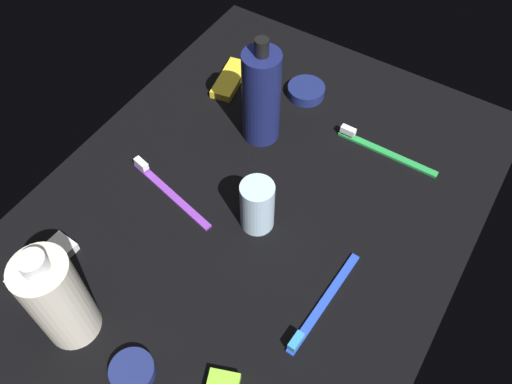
{
  "coord_description": "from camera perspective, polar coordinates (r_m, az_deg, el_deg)",
  "views": [
    {
      "loc": [
        -41.24,
        -25.91,
        69.43
      ],
      "look_at": [
        0.0,
        0.0,
        3.0
      ],
      "focal_mm": 37.5,
      "sensor_mm": 36.0,
      "label": 1
    }
  ],
  "objects": [
    {
      "name": "toothbrush_blue",
      "position": [
        0.76,
        6.91,
        -12.08
      ],
      "size": [
        18.04,
        2.2,
        2.1
      ],
      "color": "blue",
      "rests_on": "ground_plane"
    },
    {
      "name": "bodywash_bottle",
      "position": [
        0.72,
        -20.42,
        -10.62
      ],
      "size": [
        7.13,
        7.13,
        18.25
      ],
      "color": "silver",
      "rests_on": "ground_plane"
    },
    {
      "name": "toothbrush_green",
      "position": [
        0.93,
        13.21,
        4.5
      ],
      "size": [
        1.28,
        18.01,
        2.1
      ],
      "color": "green",
      "rests_on": "ground_plane"
    },
    {
      "name": "deodorant_stick",
      "position": [
        0.79,
        0.14,
        -1.47
      ],
      "size": [
        5.15,
        5.15,
        9.06
      ],
      "primitive_type": "cylinder",
      "color": "silver",
      "rests_on": "ground_plane"
    },
    {
      "name": "cream_tin_left",
      "position": [
        0.74,
        -13.05,
        -18.14
      ],
      "size": [
        5.84,
        5.84,
        1.71
      ],
      "primitive_type": "cylinder",
      "color": "navy",
      "rests_on": "ground_plane"
    },
    {
      "name": "snack_bar_yellow",
      "position": [
        1.03,
        -2.76,
        11.91
      ],
      "size": [
        11.0,
        6.05,
        1.5
      ],
      "primitive_type": "cube",
      "rotation": [
        0.0,
        0.0,
        0.21
      ],
      "color": "yellow",
      "rests_on": "ground_plane"
    },
    {
      "name": "snack_bar_white",
      "position": [
        0.84,
        -21.8,
        -7.2
      ],
      "size": [
        10.62,
        4.62,
        1.5
      ],
      "primitive_type": "cube",
      "rotation": [
        0.0,
        0.0,
        -0.06
      ],
      "color": "white",
      "rests_on": "ground_plane"
    },
    {
      "name": "ground_plane",
      "position": [
        0.85,
        -0.0,
        -1.43
      ],
      "size": [
        84.0,
        64.0,
        1.2
      ],
      "primitive_type": "cube",
      "color": "black"
    },
    {
      "name": "cream_tin_right",
      "position": [
        1.01,
        5.37,
        10.69
      ],
      "size": [
        6.87,
        6.87,
        1.98
      ],
      "primitive_type": "cylinder",
      "color": "navy",
      "rests_on": "ground_plane"
    },
    {
      "name": "lotion_bottle",
      "position": [
        0.88,
        0.57,
        10.15
      ],
      "size": [
        6.32,
        6.32,
        20.08
      ],
      "color": "navy",
      "rests_on": "ground_plane"
    },
    {
      "name": "toothbrush_purple",
      "position": [
        0.87,
        -9.52,
        0.32
      ],
      "size": [
        5.26,
        17.8,
        2.1
      ],
      "color": "purple",
      "rests_on": "ground_plane"
    }
  ]
}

